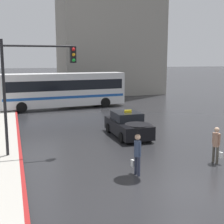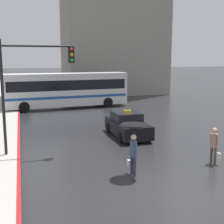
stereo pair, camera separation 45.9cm
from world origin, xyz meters
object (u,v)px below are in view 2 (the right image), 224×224
object	(u,v)px
pedestrian_with_umbrella	(134,134)
taxi	(127,125)
traffic_light	(32,76)
pedestrian_man	(214,143)
city_bus	(66,89)

from	to	relation	value
pedestrian_with_umbrella	taxi	bearing A→B (deg)	-29.22
pedestrian_with_umbrella	traffic_light	size ratio (longest dim) A/B	0.38
pedestrian_with_umbrella	pedestrian_man	world-z (taller)	pedestrian_with_umbrella
city_bus	traffic_light	world-z (taller)	traffic_light
pedestrian_with_umbrella	pedestrian_man	bearing A→B (deg)	-97.74
city_bus	taxi	bearing A→B (deg)	-176.41
taxi	pedestrian_man	xyz separation A→B (m)	(2.09, -6.02, 0.29)
pedestrian_man	traffic_light	bearing A→B (deg)	-128.40
taxi	city_bus	distance (m)	12.57
city_bus	pedestrian_with_umbrella	bearing A→B (deg)	174.57
pedestrian_with_umbrella	traffic_light	world-z (taller)	traffic_light
pedestrian_man	pedestrian_with_umbrella	bearing A→B (deg)	-98.87
pedestrian_with_umbrella	pedestrian_man	xyz separation A→B (m)	(4.04, 0.31, -0.81)
taxi	pedestrian_with_umbrella	distance (m)	6.71
taxi	pedestrian_with_umbrella	bearing A→B (deg)	72.86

